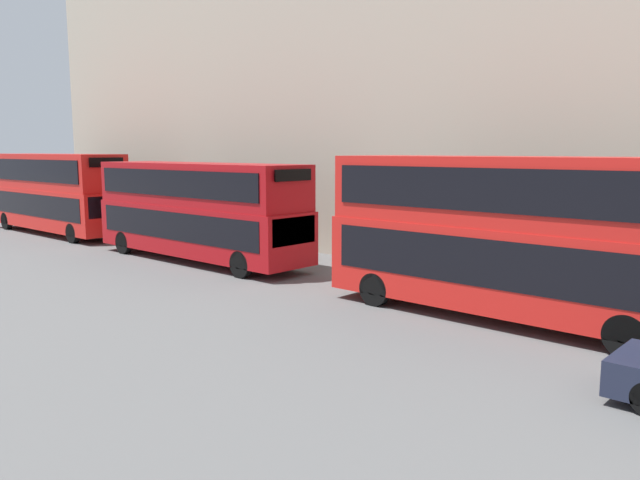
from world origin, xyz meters
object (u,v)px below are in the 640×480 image
at_px(bus_third_in_queue, 55,190).
at_px(bus_second_in_queue, 198,207).
at_px(pedestrian, 286,241).
at_px(bus_leading, 506,231).

bearing_deg(bus_third_in_queue, bus_second_in_queue, -90.00).
relative_size(bus_second_in_queue, bus_third_in_queue, 0.99).
bearing_deg(bus_second_in_queue, pedestrian, -40.50).
distance_m(bus_second_in_queue, pedestrian, 3.95).
relative_size(bus_leading, bus_third_in_queue, 0.90).
height_order(bus_leading, pedestrian, bus_leading).
height_order(bus_second_in_queue, bus_third_in_queue, bus_third_in_queue).
relative_size(bus_third_in_queue, pedestrian, 6.76).
bearing_deg(bus_second_in_queue, bus_leading, -90.00).
xyz_separation_m(bus_second_in_queue, bus_third_in_queue, (0.00, 12.86, 0.17)).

